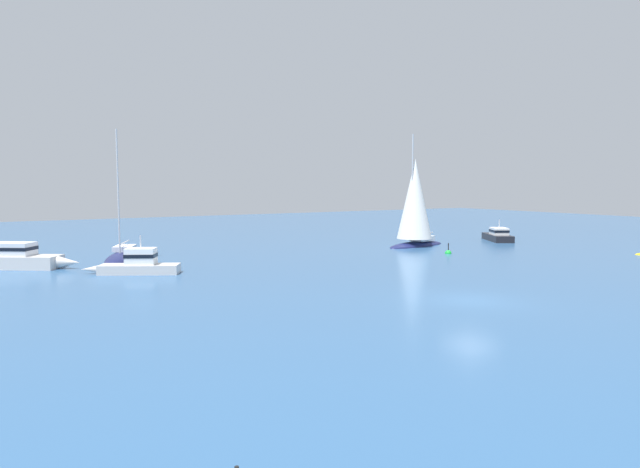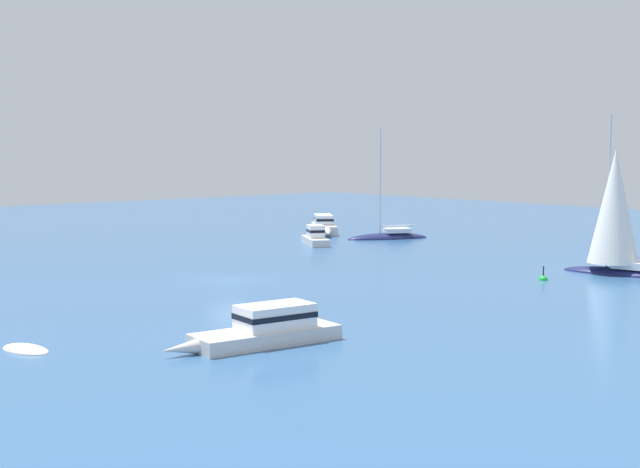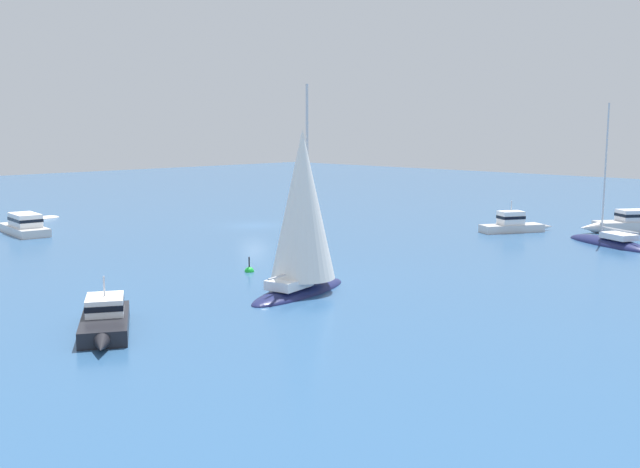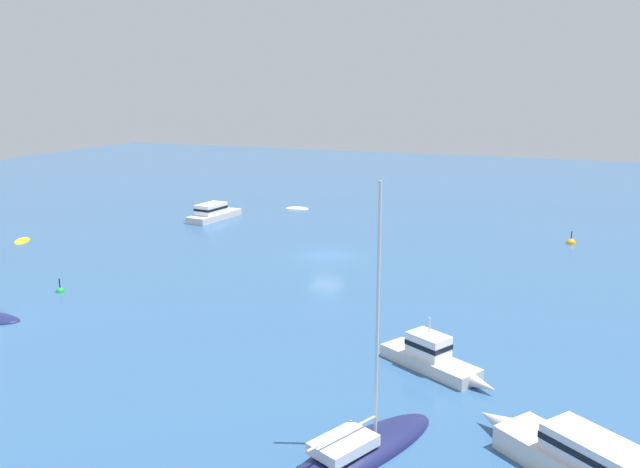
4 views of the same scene
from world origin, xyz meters
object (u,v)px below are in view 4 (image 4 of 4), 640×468
Objects in this scene: cabin_cruiser at (582,460)px; skiff_1 at (22,241)px; yacht at (360,451)px; mooring_buoy at (60,291)px; powerboat at (432,357)px; skiff at (297,209)px; cabin_cruiser_1 at (214,213)px; channel_buoy at (571,243)px.

cabin_cruiser reaches higher than skiff_1.
cabin_cruiser is at bearing -55.92° from yacht.
mooring_buoy is at bearing 18.94° from cabin_cruiser.
yacht reaches higher than skiff_1.
mooring_buoy is (25.23, -2.73, -0.61)m from powerboat.
skiff is 0.38× the size of cabin_cruiser.
yacht is at bearing -135.67° from cabin_cruiser_1.
cabin_cruiser_1 is (5.55, 8.21, 0.68)m from skiff.
cabin_cruiser is 49.35m from skiff_1.
skiff is 9.93m from cabin_cruiser_1.
channel_buoy is at bearing -52.59° from cabin_cruiser.
yacht is at bearing -67.23° from powerboat.
mooring_buoy is at bearing -157.28° from powerboat.
mooring_buoy is (24.35, -10.93, -0.08)m from yacht.
cabin_cruiser_1 is (-10.57, -14.46, 0.68)m from skiff_1.
cabin_cruiser is at bearing -17.24° from powerboat.
yacht is 44.50m from cabin_cruiser_1.
cabin_cruiser_1 reaches higher than skiff_1.
powerboat is at bearing -10.35° from cabin_cruiser.
skiff is 41.82m from powerboat.
powerboat reaches higher than cabin_cruiser.
skiff is 28.80m from channel_buoy.
cabin_cruiser_1 is 38.97m from powerboat.
skiff_1 is 0.46× the size of powerboat.
powerboat is (-28.12, 26.99, -0.05)m from cabin_cruiser_1.
cabin_cruiser_1 reaches higher than channel_buoy.
mooring_buoy reaches higher than skiff_1.
yacht is at bearing 45.33° from cabin_cruiser.
mooring_buoy reaches higher than skiff.
cabin_cruiser is at bearing -127.69° from cabin_cruiser_1.
cabin_cruiser is (-29.23, 42.13, 0.76)m from skiff.
channel_buoy is (-33.75, -2.38, -0.67)m from cabin_cruiser_1.
cabin_cruiser_1 is (27.24, -35.19, 0.58)m from yacht.
skiff_1 is at bearing -169.04° from powerboat.
skiff_1 is 16.65m from mooring_buoy.
skiff_1 is 0.34× the size of cabin_cruiser_1.
skiff is at bearing 51.11° from yacht.
skiff_1 is at bearing 150.42° from cabin_cruiser_1.
cabin_cruiser is 1.20× the size of powerboat.
yacht is 1.31× the size of cabin_cruiser_1.
yacht is 1.74× the size of powerboat.
cabin_cruiser_1 is 6.96× the size of mooring_buoy.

